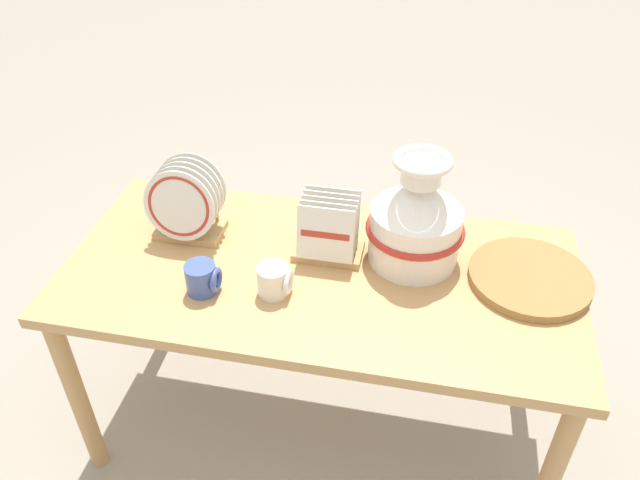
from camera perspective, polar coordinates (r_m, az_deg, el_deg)
The scene contains 8 objects.
ground_plane at distance 2.34m, azimuth -0.00°, elevation -16.15°, with size 14.00×14.00×0.00m, color gray.
display_table at distance 1.87m, azimuth -0.00°, elevation -4.70°, with size 1.49×0.71×0.71m.
ceramic_vase at distance 1.79m, azimuth 8.78°, elevation 1.93°, with size 0.29×0.29×0.34m.
dish_rack_round_plates at distance 1.93m, azimuth -12.17°, elevation 3.11°, with size 0.22×0.16×0.24m.
dish_rack_square_plates at distance 1.83m, azimuth 0.80°, elevation 0.56°, with size 0.20×0.14×0.19m.
wicker_charger_stack at distance 1.86m, azimuth 18.63°, elevation -3.29°, with size 0.34×0.34×0.03m.
mug_cobalt_glaze at distance 1.75m, azimuth -10.67°, elevation -3.48°, with size 0.09×0.09×0.09m.
mug_cream_glaze at distance 1.72m, azimuth -4.18°, elevation -3.71°, with size 0.09×0.09×0.09m.
Camera 1 is at (0.28, -1.36, 1.88)m, focal length 35.00 mm.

